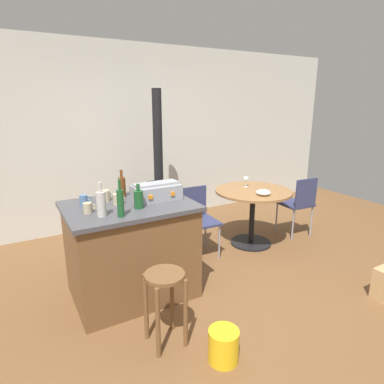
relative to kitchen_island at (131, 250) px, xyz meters
name	(u,v)px	position (x,y,z in m)	size (l,w,h in m)	color
ground_plane	(217,298)	(0.68, -0.50, -0.47)	(8.80, 8.80, 0.00)	brown
back_wall	(126,137)	(0.68, 2.01, 0.88)	(8.00, 0.10, 2.70)	beige
kitchen_island	(131,250)	(0.00, 0.00, 0.00)	(1.18, 0.88, 0.94)	brown
wooden_stool	(165,293)	(-0.02, -0.81, -0.03)	(0.31, 0.31, 0.61)	brown
dining_table	(253,203)	(1.80, 0.35, 0.10)	(0.99, 0.99, 0.75)	black
folding_chair_near	(299,202)	(2.54, 0.23, 0.04)	(0.42, 0.43, 0.87)	navy
folding_chair_far	(198,216)	(1.02, 0.45, 0.03)	(0.41, 0.42, 0.85)	navy
wood_stove	(159,198)	(0.92, 1.38, 0.04)	(0.44, 0.45, 2.04)	black
toolbox	(156,192)	(0.29, 0.01, 0.55)	(0.46, 0.26, 0.17)	gray
bottle_0	(101,203)	(-0.31, -0.21, 0.58)	(0.08, 0.08, 0.29)	#B7B2AD
bottle_1	(139,199)	(0.04, -0.16, 0.55)	(0.08, 0.08, 0.22)	#194C23
bottle_2	(122,187)	(0.02, 0.26, 0.57)	(0.07, 0.07, 0.28)	#603314
bottle_3	(120,202)	(-0.17, -0.30, 0.59)	(0.06, 0.06, 0.32)	#194C23
cup_0	(105,196)	(-0.16, 0.20, 0.52)	(0.12, 0.09, 0.11)	tan
cup_1	(84,200)	(-0.37, 0.17, 0.52)	(0.11, 0.07, 0.10)	#4C7099
cup_2	(88,208)	(-0.39, -0.08, 0.51)	(0.11, 0.07, 0.09)	tan
cup_3	(117,199)	(-0.10, 0.04, 0.52)	(0.11, 0.08, 0.10)	tan
wine_glass	(246,179)	(1.83, 0.54, 0.39)	(0.07, 0.07, 0.14)	silver
serving_bowl	(263,192)	(1.76, 0.11, 0.31)	(0.18, 0.18, 0.07)	white
plastic_bucket	(223,346)	(0.27, -1.20, -0.35)	(0.23, 0.23, 0.25)	yellow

